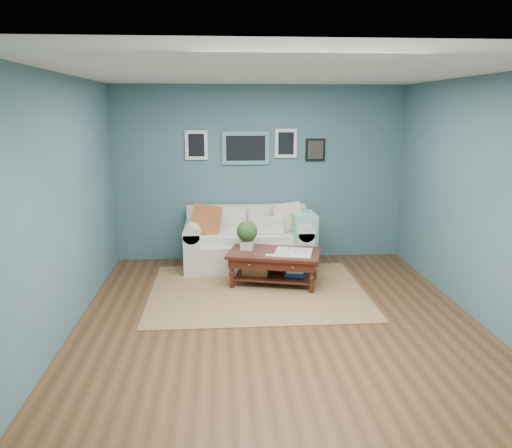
{
  "coord_description": "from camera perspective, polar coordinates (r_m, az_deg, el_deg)",
  "views": [
    {
      "loc": [
        -0.62,
        -5.22,
        2.34
      ],
      "look_at": [
        -0.17,
        1.0,
        0.89
      ],
      "focal_mm": 35.0,
      "sensor_mm": 36.0,
      "label": 1
    }
  ],
  "objects": [
    {
      "name": "coffee_table",
      "position": [
        6.77,
        1.58,
        -3.77
      ],
      "size": [
        1.36,
        0.99,
        0.85
      ],
      "rotation": [
        0.0,
        0.0,
        -0.25
      ],
      "color": "#331109",
      "rests_on": "ground"
    },
    {
      "name": "room_shell",
      "position": [
        5.4,
        2.52,
        2.59
      ],
      "size": [
        5.0,
        5.02,
        2.7
      ],
      "color": "brown",
      "rests_on": "ground"
    },
    {
      "name": "loveseat",
      "position": [
        7.51,
        -0.32,
        -1.89
      ],
      "size": [
        1.93,
        0.87,
        0.99
      ],
      "color": "beige",
      "rests_on": "ground"
    },
    {
      "name": "area_rug",
      "position": [
        6.6,
        0.17,
        -7.66
      ],
      "size": [
        2.78,
        2.22,
        0.01
      ],
      "primitive_type": "cube",
      "color": "brown",
      "rests_on": "ground"
    }
  ]
}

